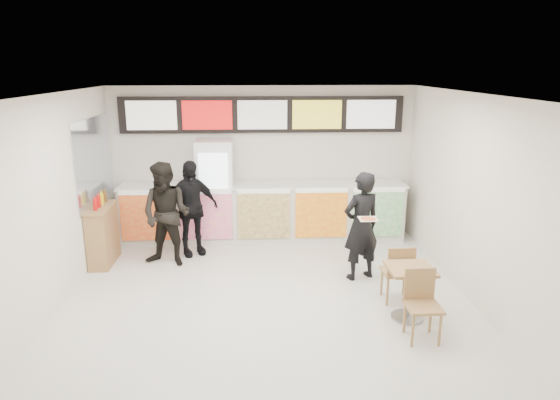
{
  "coord_description": "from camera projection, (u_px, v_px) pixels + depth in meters",
  "views": [
    {
      "loc": [
        -0.15,
        -6.37,
        3.37
      ],
      "look_at": [
        0.23,
        1.2,
        1.32
      ],
      "focal_mm": 32.0,
      "sensor_mm": 36.0,
      "label": 1
    }
  ],
  "objects": [
    {
      "name": "floor",
      "position": [
        268.0,
        313.0,
        7.03
      ],
      "size": [
        7.0,
        7.0,
        0.0
      ],
      "primitive_type": "plane",
      "color": "beige",
      "rests_on": "ground"
    },
    {
      "name": "ceiling",
      "position": [
        266.0,
        96.0,
        6.24
      ],
      "size": [
        7.0,
        7.0,
        0.0
      ],
      "primitive_type": "plane",
      "rotation": [
        3.14,
        0.0,
        0.0
      ],
      "color": "white",
      "rests_on": "wall_back"
    },
    {
      "name": "wall_back",
      "position": [
        263.0,
        162.0,
        10.01
      ],
      "size": [
        6.0,
        0.0,
        6.0
      ],
      "primitive_type": "plane",
      "rotation": [
        1.57,
        0.0,
        0.0
      ],
      "color": "silver",
      "rests_on": "floor"
    },
    {
      "name": "wall_left",
      "position": [
        37.0,
        214.0,
        6.49
      ],
      "size": [
        0.0,
        7.0,
        7.0
      ],
      "primitive_type": "plane",
      "rotation": [
        1.57,
        0.0,
        1.57
      ],
      "color": "silver",
      "rests_on": "floor"
    },
    {
      "name": "wall_right",
      "position": [
        487.0,
        208.0,
        6.78
      ],
      "size": [
        0.0,
        7.0,
        7.0
      ],
      "primitive_type": "plane",
      "rotation": [
        1.57,
        0.0,
        -1.57
      ],
      "color": "silver",
      "rests_on": "floor"
    },
    {
      "name": "service_counter",
      "position": [
        263.0,
        212.0,
        9.86
      ],
      "size": [
        5.56,
        0.77,
        1.14
      ],
      "color": "silver",
      "rests_on": "floor"
    },
    {
      "name": "menu_board",
      "position": [
        262.0,
        115.0,
        9.68
      ],
      "size": [
        5.5,
        0.14,
        0.7
      ],
      "color": "black",
      "rests_on": "wall_back"
    },
    {
      "name": "drinks_fridge",
      "position": [
        215.0,
        191.0,
        9.72
      ],
      "size": [
        0.7,
        0.67,
        2.0
      ],
      "color": "white",
      "rests_on": "floor"
    },
    {
      "name": "mirror_panel",
      "position": [
        94.0,
        161.0,
        8.79
      ],
      "size": [
        0.01,
        2.0,
        1.5
      ],
      "primitive_type": "cube",
      "color": "#B2B7BF",
      "rests_on": "wall_left"
    },
    {
      "name": "customer_main",
      "position": [
        361.0,
        226.0,
        7.97
      ],
      "size": [
        0.76,
        0.64,
        1.78
      ],
      "primitive_type": "imported",
      "rotation": [
        0.0,
        0.0,
        3.53
      ],
      "color": "black",
      "rests_on": "floor"
    },
    {
      "name": "customer_left",
      "position": [
        166.0,
        215.0,
        8.52
      ],
      "size": [
        1.05,
        0.92,
        1.82
      ],
      "primitive_type": "imported",
      "rotation": [
        0.0,
        0.0,
        -0.31
      ],
      "color": "black",
      "rests_on": "floor"
    },
    {
      "name": "customer_mid",
      "position": [
        190.0,
        208.0,
        9.01
      ],
      "size": [
        1.11,
        0.82,
        1.76
      ],
      "primitive_type": "imported",
      "rotation": [
        0.0,
        0.0,
        0.44
      ],
      "color": "black",
      "rests_on": "floor"
    },
    {
      "name": "pizza_slice",
      "position": [
        368.0,
        218.0,
        7.46
      ],
      "size": [
        0.36,
        0.36,
        0.02
      ],
      "color": "beige",
      "rests_on": "customer_main"
    },
    {
      "name": "cafe_table",
      "position": [
        409.0,
        283.0,
        6.75
      ],
      "size": [
        0.62,
        1.53,
        0.89
      ],
      "rotation": [
        0.0,
        0.0,
        0.02
      ],
      "color": "#9D7B47",
      "rests_on": "floor"
    },
    {
      "name": "condiment_ledge",
      "position": [
        103.0,
        234.0,
        8.68
      ],
      "size": [
        0.37,
        0.93,
        1.24
      ],
      "color": "#9D7B47",
      "rests_on": "floor"
    }
  ]
}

